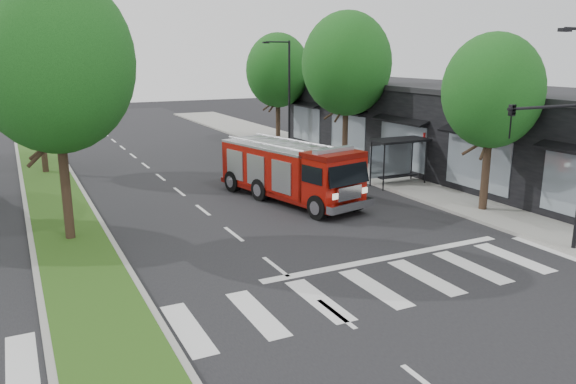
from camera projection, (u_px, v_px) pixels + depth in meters
name	position (u px, v px, depth m)	size (l,w,h in m)	color
ground	(276.00, 267.00, 19.23)	(140.00, 140.00, 0.00)	black
sidewalk_right	(394.00, 175.00, 33.30)	(5.00, 80.00, 0.15)	gray
median	(48.00, 179.00, 32.27)	(3.00, 50.00, 0.15)	gray
storefront_row	(455.00, 130.00, 34.66)	(8.00, 30.00, 5.00)	black
bus_shelter	(397.00, 149.00, 30.66)	(3.20, 1.60, 2.61)	black
tree_right_near	(493.00, 91.00, 24.61)	(4.40, 4.40, 8.05)	black
tree_right_mid	(347.00, 64.00, 34.81)	(5.60, 5.60, 9.72)	black
tree_right_far	(278.00, 70.00, 43.66)	(5.00, 5.00, 8.73)	black
tree_median_near	(54.00, 62.00, 20.22)	(5.80, 5.80, 10.16)	black
tree_median_far	(35.00, 65.00, 32.47)	(5.60, 5.60, 9.72)	black
streetlight_right_near	(572.00, 127.00, 19.21)	(4.08, 0.22, 8.00)	black
streetlight_right_far	(287.00, 92.00, 40.01)	(2.11, 0.20, 8.00)	black
fire_engine	(290.00, 172.00, 27.61)	(4.46, 9.09, 3.03)	#540804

